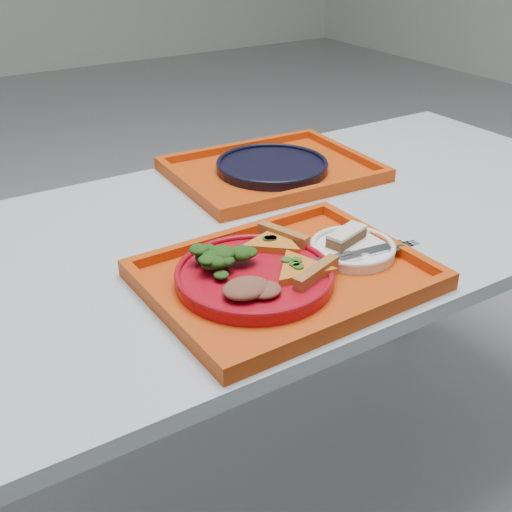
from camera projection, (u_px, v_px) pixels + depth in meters
name	position (u px, v px, depth m)	size (l,w,h in m)	color
ground	(282.00, 477.00, 1.67)	(10.00, 10.00, 0.00)	gray
table	(289.00, 248.00, 1.34)	(1.60, 0.80, 0.75)	#A9B4BE
tray_main	(285.00, 279.00, 1.08)	(0.45, 0.35, 0.01)	#B83909
tray_far	(272.00, 173.00, 1.51)	(0.45, 0.35, 0.01)	#B83909
dinner_plate	(254.00, 278.00, 1.05)	(0.26, 0.26, 0.02)	#9C0A17
side_plate	(352.00, 251.00, 1.14)	(0.15, 0.15, 0.01)	white
navy_plate	(272.00, 167.00, 1.50)	(0.26, 0.26, 0.02)	black
pizza_slice_a	(301.00, 267.00, 1.05)	(0.12, 0.10, 0.02)	orange
pizza_slice_b	(273.00, 241.00, 1.13)	(0.12, 0.10, 0.02)	orange
salad_heap	(227.00, 251.00, 1.06)	(0.10, 0.09, 0.05)	black
meat_portion	(246.00, 288.00, 0.98)	(0.08, 0.06, 0.02)	brown
dessert_bar	(347.00, 236.00, 1.15)	(0.09, 0.06, 0.02)	#4C2C19
knife	(359.00, 252.00, 1.11)	(0.18, 0.02, 0.01)	silver
fork	(368.00, 254.00, 1.10)	(0.18, 0.02, 0.01)	silver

